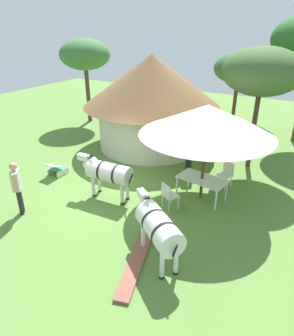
% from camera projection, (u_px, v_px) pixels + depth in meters
% --- Properties ---
extents(ground_plane, '(36.00, 36.00, 0.00)m').
position_uv_depth(ground_plane, '(119.00, 192.00, 10.64)').
color(ground_plane, '#5B863A').
extents(thatched_hut, '(6.24, 6.24, 4.20)m').
position_uv_depth(thatched_hut, '(152.00, 97.00, 13.76)').
color(thatched_hut, beige).
rests_on(thatched_hut, ground_plane).
extents(shade_umbrella, '(4.17, 4.17, 3.20)m').
position_uv_depth(shade_umbrella, '(207.00, 120.00, 9.11)').
color(shade_umbrella, '#542B22').
rests_on(shade_umbrella, ground_plane).
extents(patio_dining_table, '(1.70, 1.10, 0.74)m').
position_uv_depth(patio_dining_table, '(202.00, 180.00, 10.01)').
color(patio_dining_table, silver).
rests_on(patio_dining_table, ground_plane).
extents(patio_chair_near_hut, '(0.56, 0.55, 0.90)m').
position_uv_depth(patio_chair_near_hut, '(226.00, 173.00, 10.83)').
color(patio_chair_near_hut, white).
rests_on(patio_chair_near_hut, ground_plane).
extents(patio_chair_east_end, '(0.59, 0.58, 0.90)m').
position_uv_depth(patio_chair_east_end, '(168.00, 194.00, 9.47)').
color(patio_chair_east_end, white).
rests_on(patio_chair_east_end, ground_plane).
extents(guest_beside_umbrella, '(0.58, 0.29, 1.64)m').
position_uv_depth(guest_beside_umbrella, '(189.00, 151.00, 11.49)').
color(guest_beside_umbrella, black).
rests_on(guest_beside_umbrella, ground_plane).
extents(standing_watcher, '(0.47, 0.49, 1.72)m').
position_uv_depth(standing_watcher, '(17.00, 184.00, 9.03)').
color(standing_watcher, '#24202A').
rests_on(standing_watcher, ground_plane).
extents(striped_lounge_chair, '(0.57, 0.84, 0.58)m').
position_uv_depth(striped_lounge_chair, '(57.00, 168.00, 11.80)').
color(striped_lounge_chair, '#3F9E6C').
rests_on(striped_lounge_chair, ground_plane).
extents(zebra_nearest_camera, '(2.18, 0.70, 1.48)m').
position_uv_depth(zebra_nearest_camera, '(108.00, 172.00, 9.93)').
color(zebra_nearest_camera, silver).
rests_on(zebra_nearest_camera, ground_plane).
extents(zebra_by_umbrella, '(1.84, 1.53, 1.51)m').
position_uv_depth(zebra_by_umbrella, '(158.00, 227.00, 7.21)').
color(zebra_by_umbrella, silver).
rests_on(zebra_by_umbrella, ground_plane).
extents(acacia_tree_behind_hut, '(2.52, 2.52, 4.05)m').
position_uv_depth(acacia_tree_behind_hut, '(239.00, 69.00, 15.39)').
color(acacia_tree_behind_hut, '#50371F').
rests_on(acacia_tree_behind_hut, ground_plane).
extents(acacia_tree_far_lawn, '(2.92, 2.92, 4.67)m').
position_uv_depth(acacia_tree_far_lawn, '(262.00, 72.00, 10.97)').
color(acacia_tree_far_lawn, '#453020').
rests_on(acacia_tree_far_lawn, ground_plane).
extents(acacia_tree_left_background, '(2.81, 2.81, 4.65)m').
position_uv_depth(acacia_tree_left_background, '(85.00, 55.00, 16.82)').
color(acacia_tree_left_background, '#52362B').
rests_on(acacia_tree_left_background, ground_plane).
extents(brick_patio_kerb, '(1.14, 2.79, 0.08)m').
position_uv_depth(brick_patio_kerb, '(138.00, 258.00, 7.60)').
color(brick_patio_kerb, '#975242').
rests_on(brick_patio_kerb, ground_plane).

